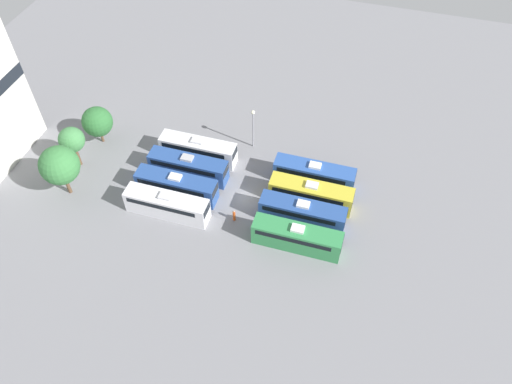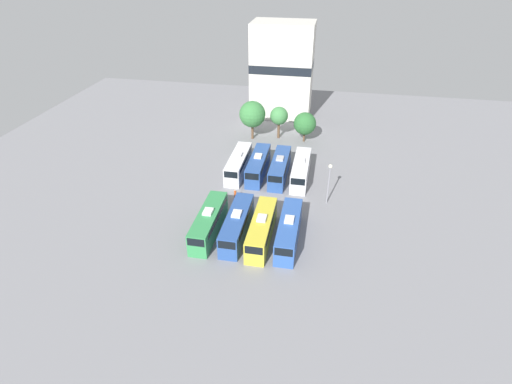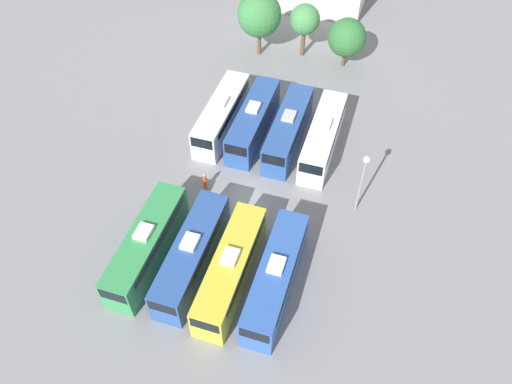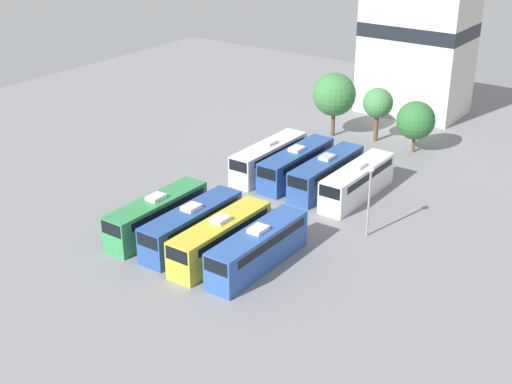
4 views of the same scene
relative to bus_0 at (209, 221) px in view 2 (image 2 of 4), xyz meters
The scene contains 15 objects.
ground_plane 10.54m from the bus_0, 57.40° to the left, with size 114.24×114.24×0.00m, color gray.
bus_0 is the anchor object (origin of this frame).
bus_1 3.91m from the bus_0, ahead, with size 2.59×11.09×3.63m.
bus_2 7.37m from the bus_0, ahead, with size 2.59×11.09×3.63m.
bus_3 10.96m from the bus_0, ahead, with size 2.59×11.09×3.63m.
bus_4 17.34m from the bus_0, 89.33° to the left, with size 2.59×11.09×3.63m.
bus_5 17.80m from the bus_0, 78.25° to the left, with size 2.59×11.09×3.63m.
bus_6 18.75m from the bus_0, 66.80° to the left, with size 2.59×11.09×3.63m.
bus_7 20.38m from the bus_0, 57.37° to the left, with size 2.59×11.09×3.63m.
worker_person 8.86m from the bus_0, 79.25° to the left, with size 0.36×0.36×1.84m.
light_pole 18.98m from the bus_0, 33.39° to the left, with size 0.60×0.60×6.74m.
tree_0 31.88m from the bus_0, 90.34° to the left, with size 5.22×5.22×7.84m.
tree_1 33.59m from the bus_0, 81.46° to the left, with size 3.59×3.59×6.54m.
tree_2 33.92m from the bus_0, 72.38° to the left, with size 4.44×4.44×6.03m.
depot_building 47.29m from the bus_0, 85.52° to the left, with size 13.31×9.00×20.25m.
Camera 2 is at (8.96, -50.79, 34.14)m, focal length 28.00 mm.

